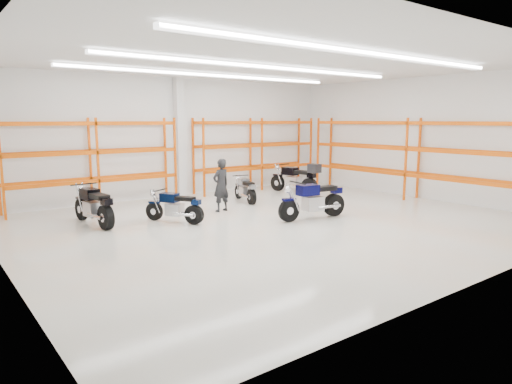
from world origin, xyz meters
TOP-DOWN VIEW (x-y plane):
  - ground at (0.00, 0.00)m, footprint 14.00×14.00m
  - room_shell at (0.00, 0.03)m, footprint 14.02×12.02m
  - motorcycle_main at (1.24, -0.29)m, footprint 2.34×0.79m
  - motorcycle_back_a at (-4.31, 2.80)m, footprint 0.76×2.29m
  - motorcycle_back_b at (-2.33, 1.72)m, footprint 1.06×1.71m
  - motorcycle_back_c at (1.22, 3.23)m, footprint 0.77×1.83m
  - motorcycle_back_d at (3.93, 3.47)m, footprint 0.84×2.42m
  - standing_man at (-0.41, 2.33)m, footprint 0.67×0.49m
  - structural_column at (0.00, 5.82)m, footprint 0.32×0.32m
  - pallet_racking_back_left at (-3.40, 5.48)m, footprint 5.67×0.87m
  - pallet_racking_back_right at (3.40, 5.48)m, footprint 5.67×0.87m
  - pallet_racking_side at (6.48, 0.00)m, footprint 0.87×9.07m

SIDE VIEW (x-z plane):
  - ground at x=0.00m, z-range 0.00..0.00m
  - motorcycle_back_c at x=1.22m, z-range -0.03..0.88m
  - motorcycle_back_b at x=-2.33m, z-range -0.03..0.90m
  - motorcycle_back_a at x=-4.31m, z-range -0.04..1.09m
  - motorcycle_main at x=1.24m, z-range -0.04..1.11m
  - motorcycle_back_d at x=3.93m, z-range -0.03..1.22m
  - standing_man at x=-0.41m, z-range 0.00..1.70m
  - pallet_racking_back_left at x=-3.40m, z-range 0.29..3.29m
  - pallet_racking_back_right at x=3.40m, z-range 0.29..3.29m
  - pallet_racking_side at x=6.48m, z-range 0.31..3.31m
  - structural_column at x=0.00m, z-range 0.00..4.50m
  - room_shell at x=0.00m, z-range 1.03..5.54m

